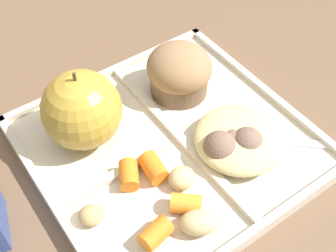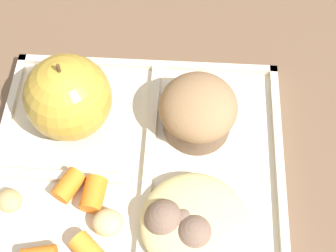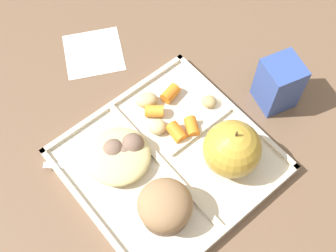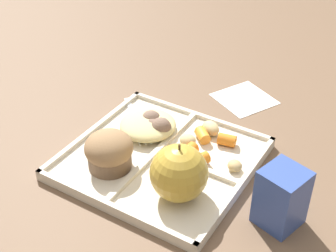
# 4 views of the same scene
# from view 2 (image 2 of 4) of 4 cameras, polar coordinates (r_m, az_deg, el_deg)

# --- Properties ---
(ground) EXTENTS (6.00, 6.00, 0.00)m
(ground) POSITION_cam_2_polar(r_m,az_deg,el_deg) (0.50, -3.69, -6.61)
(ground) COLOR brown
(lunch_tray) EXTENTS (0.30, 0.29, 0.02)m
(lunch_tray) POSITION_cam_2_polar(r_m,az_deg,el_deg) (0.50, -3.79, -6.29)
(lunch_tray) COLOR beige
(lunch_tray) RESTS_ON ground
(green_apple) EXTENTS (0.09, 0.09, 0.10)m
(green_apple) POSITION_cam_2_polar(r_m,az_deg,el_deg) (0.50, -11.82, 3.34)
(green_apple) COLOR #B79333
(green_apple) RESTS_ON lunch_tray
(bran_muffin) EXTENTS (0.08, 0.08, 0.07)m
(bran_muffin) POSITION_cam_2_polar(r_m,az_deg,el_deg) (0.49, 3.59, 1.83)
(bran_muffin) COLOR brown
(bran_muffin) RESTS_ON lunch_tray
(carrot_slice_large) EXTENTS (0.03, 0.04, 0.02)m
(carrot_slice_large) POSITION_cam_2_polar(r_m,az_deg,el_deg) (0.49, -11.77, -6.94)
(carrot_slice_large) COLOR orange
(carrot_slice_large) RESTS_ON lunch_tray
(carrot_slice_diagonal) EXTENTS (0.03, 0.04, 0.02)m
(carrot_slice_diagonal) POSITION_cam_2_polar(r_m,az_deg,el_deg) (0.48, -8.86, -8.02)
(carrot_slice_diagonal) COLOR orange
(carrot_slice_diagonal) RESTS_ON lunch_tray
(carrot_slice_center) EXTENTS (0.04, 0.04, 0.02)m
(carrot_slice_center) POSITION_cam_2_polar(r_m,az_deg,el_deg) (0.46, -9.51, -14.41)
(carrot_slice_center) COLOR orange
(carrot_slice_center) RESTS_ON lunch_tray
(potato_chunk_small) EXTENTS (0.03, 0.03, 0.02)m
(potato_chunk_small) POSITION_cam_2_polar(r_m,az_deg,el_deg) (0.47, -7.23, -11.35)
(potato_chunk_small) COLOR tan
(potato_chunk_small) RESTS_ON lunch_tray
(potato_chunk_golden) EXTENTS (0.03, 0.03, 0.02)m
(potato_chunk_golden) POSITION_cam_2_polar(r_m,az_deg,el_deg) (0.50, -18.41, -8.42)
(potato_chunk_golden) COLOR tan
(potato_chunk_golden) RESTS_ON lunch_tray
(egg_noodle_pile) EXTENTS (0.10, 0.10, 0.03)m
(egg_noodle_pile) POSITION_cam_2_polar(r_m,az_deg,el_deg) (0.46, 3.12, -11.46)
(egg_noodle_pile) COLOR #D6C684
(egg_noodle_pile) RESTS_ON lunch_tray
(meatball_back) EXTENTS (0.04, 0.04, 0.04)m
(meatball_back) POSITION_cam_2_polar(r_m,az_deg,el_deg) (0.45, 3.15, -12.70)
(meatball_back) COLOR #755B4C
(meatball_back) RESTS_ON lunch_tray
(meatball_center) EXTENTS (0.03, 0.03, 0.03)m
(meatball_center) POSITION_cam_2_polar(r_m,az_deg,el_deg) (0.46, 1.86, -11.22)
(meatball_center) COLOR #755B4C
(meatball_center) RESTS_ON lunch_tray
(meatball_side) EXTENTS (0.04, 0.04, 0.04)m
(meatball_side) POSITION_cam_2_polar(r_m,az_deg,el_deg) (0.46, -0.48, -11.06)
(meatball_side) COLOR #755B4C
(meatball_side) RESTS_ON lunch_tray
(plastic_fork) EXTENTS (0.13, 0.12, 0.00)m
(plastic_fork) POSITION_cam_2_polar(r_m,az_deg,el_deg) (0.47, 6.96, -13.32)
(plastic_fork) COLOR white
(plastic_fork) RESTS_ON lunch_tray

